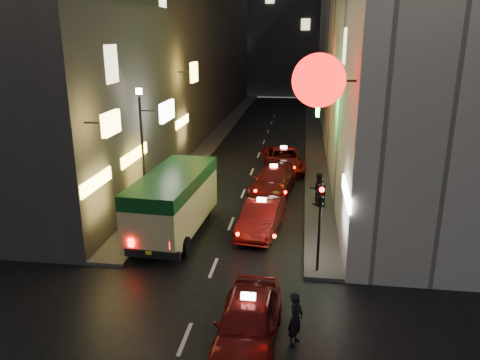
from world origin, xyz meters
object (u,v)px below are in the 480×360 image
at_px(pedestrian_crossing, 296,316).
at_px(lamp_post, 142,146).
at_px(taxi_near, 248,318).
at_px(traffic_light, 321,209).
at_px(minibus, 174,197).

relative_size(pedestrian_crossing, lamp_post, 0.30).
bearing_deg(pedestrian_crossing, lamp_post, 63.26).
xyz_separation_m(taxi_near, traffic_light, (2.10, 4.47, 1.80)).
distance_m(minibus, traffic_light, 7.07).
height_order(taxi_near, traffic_light, traffic_light).
distance_m(taxi_near, pedestrian_crossing, 1.39).
bearing_deg(taxi_near, traffic_light, 64.88).
relative_size(taxi_near, pedestrian_crossing, 3.01).
xyz_separation_m(minibus, lamp_post, (-1.86, 1.52, 1.92)).
height_order(minibus, lamp_post, lamp_post).
bearing_deg(traffic_light, taxi_near, -115.12).
height_order(traffic_light, lamp_post, lamp_post).
bearing_deg(traffic_light, lamp_post, 151.09).
relative_size(minibus, traffic_light, 1.93).
distance_m(traffic_light, lamp_post, 9.42).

